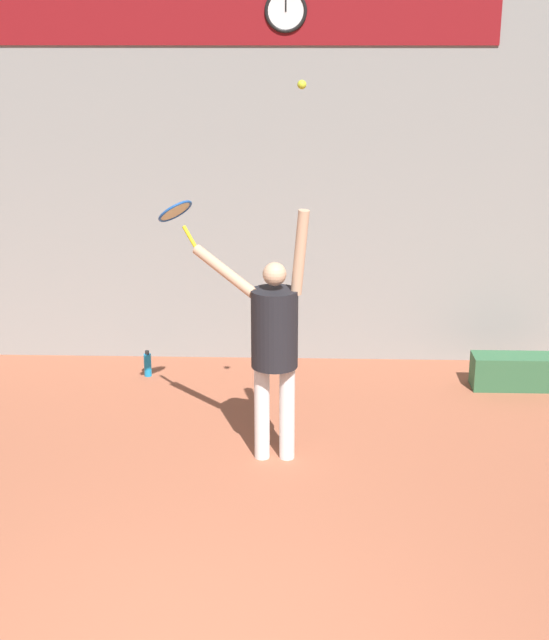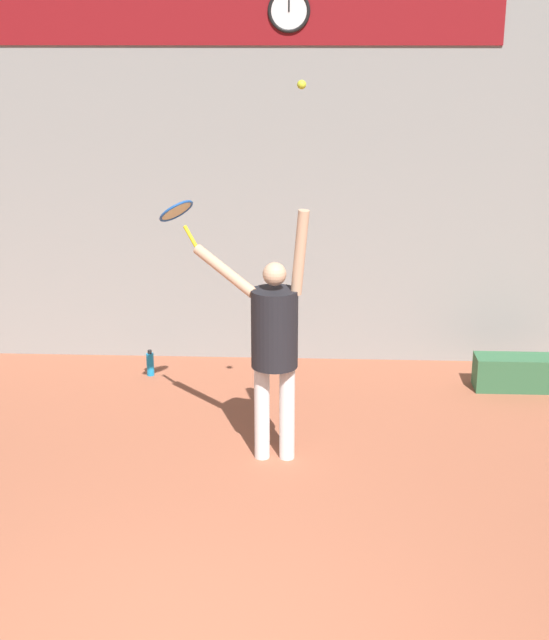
% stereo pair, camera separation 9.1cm
% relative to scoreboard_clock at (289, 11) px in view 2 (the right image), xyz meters
% --- Properties ---
extents(back_wall, '(18.00, 0.10, 5.00)m').
position_rel_scoreboard_clock_xyz_m(back_wall, '(-0.48, 0.08, -1.17)').
color(back_wall, gray).
rests_on(back_wall, ground_plane).
extents(sponsor_banner, '(5.21, 0.02, 0.65)m').
position_rel_scoreboard_clock_xyz_m(sponsor_banner, '(-0.48, 0.02, -0.00)').
color(sponsor_banner, maroon).
extents(scoreboard_clock, '(0.42, 0.04, 0.42)m').
position_rel_scoreboard_clock_xyz_m(scoreboard_clock, '(0.00, 0.00, 0.00)').
color(scoreboard_clock, white).
extents(tennis_player, '(1.01, 0.65, 2.16)m').
position_rel_scoreboard_clock_xyz_m(tennis_player, '(-0.04, -2.40, -2.59)').
color(tennis_player, white).
rests_on(tennis_player, ground_plane).
extents(tennis_racket, '(0.41, 0.42, 0.41)m').
position_rel_scoreboard_clock_xyz_m(tennis_racket, '(-0.88, -1.87, -1.67)').
color(tennis_racket, yellow).
extents(tennis_ball, '(0.07, 0.07, 0.07)m').
position_rel_scoreboard_clock_xyz_m(tennis_ball, '(0.18, -2.53, -0.57)').
color(tennis_ball, '#CCDB2D').
extents(water_bottle, '(0.08, 0.08, 0.28)m').
position_rel_scoreboard_clock_xyz_m(water_bottle, '(-1.43, -0.56, -3.54)').
color(water_bottle, '#198CCC').
rests_on(water_bottle, ground_plane).
extents(equipment_bag, '(0.83, 0.31, 0.35)m').
position_rel_scoreboard_clock_xyz_m(equipment_bag, '(2.35, -0.76, -3.50)').
color(equipment_bag, '#33663F').
rests_on(equipment_bag, ground_plane).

